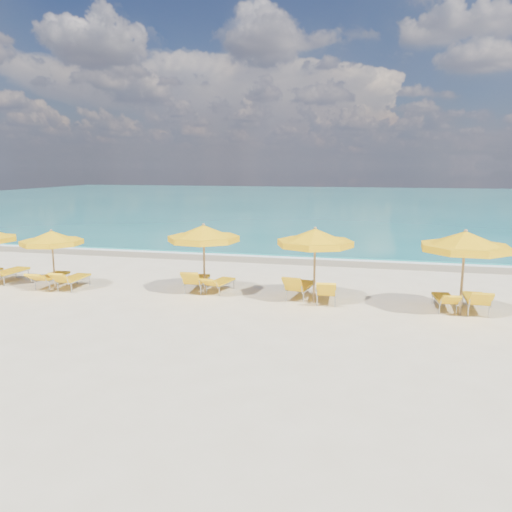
# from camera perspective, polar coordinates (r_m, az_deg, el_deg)

# --- Properties ---
(ground_plane) EXTENTS (120.00, 120.00, 0.00)m
(ground_plane) POSITION_cam_1_polar(r_m,az_deg,el_deg) (16.96, -1.18, -4.87)
(ground_plane) COLOR beige
(ocean) EXTENTS (120.00, 80.00, 0.30)m
(ocean) POSITION_cam_1_polar(r_m,az_deg,el_deg) (64.13, 9.71, 6.18)
(ocean) COLOR #147575
(ocean) RESTS_ON ground
(wet_sand_band) EXTENTS (120.00, 2.60, 0.01)m
(wet_sand_band) POSITION_cam_1_polar(r_m,az_deg,el_deg) (24.02, 3.26, -0.37)
(wet_sand_band) COLOR tan
(wet_sand_band) RESTS_ON ground
(foam_line) EXTENTS (120.00, 1.20, 0.03)m
(foam_line) POSITION_cam_1_polar(r_m,az_deg,el_deg) (24.80, 3.58, -0.04)
(foam_line) COLOR white
(foam_line) RESTS_ON ground
(whitecap_near) EXTENTS (14.00, 0.36, 0.05)m
(whitecap_near) POSITION_cam_1_polar(r_m,az_deg,el_deg) (34.65, -3.73, 2.92)
(whitecap_near) COLOR white
(whitecap_near) RESTS_ON ground
(whitecap_far) EXTENTS (18.00, 0.30, 0.05)m
(whitecap_far) POSITION_cam_1_polar(r_m,az_deg,el_deg) (40.28, 18.85, 3.42)
(whitecap_far) COLOR white
(whitecap_far) RESTS_ON ground
(umbrella_3) EXTENTS (2.63, 2.63, 2.21)m
(umbrella_3) POSITION_cam_1_polar(r_m,az_deg,el_deg) (19.23, -22.32, 1.88)
(umbrella_3) COLOR #9B7C4D
(umbrella_3) RESTS_ON ground
(umbrella_4) EXTENTS (2.99, 2.99, 2.50)m
(umbrella_4) POSITION_cam_1_polar(r_m,az_deg,el_deg) (17.15, -6.01, 2.52)
(umbrella_4) COLOR #9B7C4D
(umbrella_4) RESTS_ON ground
(umbrella_5) EXTENTS (2.53, 2.53, 2.51)m
(umbrella_5) POSITION_cam_1_polar(r_m,az_deg,el_deg) (16.13, 6.77, 2.04)
(umbrella_5) COLOR #9B7C4D
(umbrella_5) RESTS_ON ground
(umbrella_6) EXTENTS (3.31, 3.31, 2.62)m
(umbrella_6) POSITION_cam_1_polar(r_m,az_deg,el_deg) (15.85, 22.77, 1.48)
(umbrella_6) COLOR #9B7C4D
(umbrella_6) RESTS_ON ground
(lounger_2_right) EXTENTS (0.73, 1.95, 0.92)m
(lounger_2_right) POSITION_cam_1_polar(r_m,az_deg,el_deg) (21.49, -26.37, -2.05)
(lounger_2_right) COLOR #A5A8AD
(lounger_2_right) RESTS_ON ground
(lounger_3_left) EXTENTS (0.70, 1.97, 0.74)m
(lounger_3_left) POSITION_cam_1_polar(r_m,az_deg,el_deg) (20.06, -22.31, -2.60)
(lounger_3_left) COLOR #A5A8AD
(lounger_3_left) RESTS_ON ground
(lounger_3_right) EXTENTS (0.63, 1.81, 0.80)m
(lounger_3_right) POSITION_cam_1_polar(r_m,az_deg,el_deg) (19.47, -20.14, -2.85)
(lounger_3_right) COLOR #A5A8AD
(lounger_3_right) RESTS_ON ground
(lounger_4_left) EXTENTS (0.81, 1.91, 0.91)m
(lounger_4_left) POSITION_cam_1_polar(r_m,az_deg,el_deg) (18.10, -6.75, -3.19)
(lounger_4_left) COLOR #A5A8AD
(lounger_4_left) RESTS_ON ground
(lounger_4_right) EXTENTS (0.88, 1.79, 0.70)m
(lounger_4_right) POSITION_cam_1_polar(r_m,az_deg,el_deg) (17.87, -4.13, -3.43)
(lounger_4_right) COLOR #A5A8AD
(lounger_4_right) RESTS_ON ground
(lounger_5_left) EXTENTS (0.93, 1.97, 0.95)m
(lounger_5_left) POSITION_cam_1_polar(r_m,az_deg,el_deg) (17.07, 5.08, -3.97)
(lounger_5_left) COLOR #A5A8AD
(lounger_5_left) RESTS_ON ground
(lounger_5_right) EXTENTS (0.75, 1.88, 0.91)m
(lounger_5_right) POSITION_cam_1_polar(r_m,az_deg,el_deg) (16.66, 8.07, -4.42)
(lounger_5_right) COLOR #A5A8AD
(lounger_5_right) RESTS_ON ground
(lounger_6_left) EXTENTS (0.70, 1.73, 0.72)m
(lounger_6_left) POSITION_cam_1_polar(r_m,az_deg,el_deg) (16.73, 20.72, -5.04)
(lounger_6_left) COLOR #A5A8AD
(lounger_6_left) RESTS_ON ground
(lounger_6_right) EXTENTS (0.70, 1.92, 0.89)m
(lounger_6_right) POSITION_cam_1_polar(r_m,az_deg,el_deg) (16.85, 23.80, -5.04)
(lounger_6_right) COLOR #A5A8AD
(lounger_6_right) RESTS_ON ground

